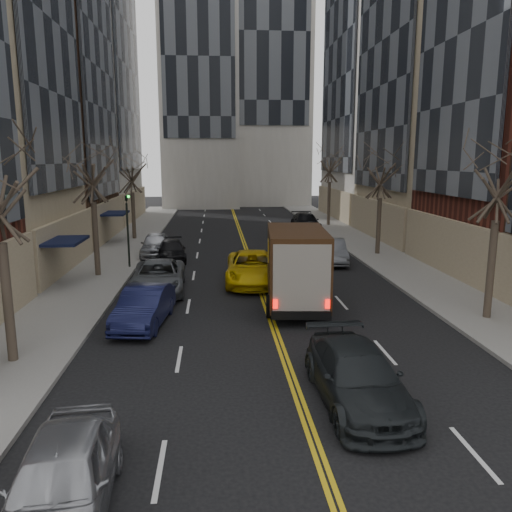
{
  "coord_description": "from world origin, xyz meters",
  "views": [
    {
      "loc": [
        -2.23,
        -7.73,
        6.54
      ],
      "look_at": [
        -0.42,
        14.27,
        2.2
      ],
      "focal_mm": 35.0,
      "sensor_mm": 36.0,
      "label": 1
    }
  ],
  "objects_px": {
    "ups_truck": "(296,267)",
    "taxi": "(252,268)",
    "observer_sedan": "(357,377)",
    "pedestrian": "(273,268)"
  },
  "relations": [
    {
      "from": "ups_truck",
      "to": "observer_sedan",
      "type": "relative_size",
      "value": 1.26
    },
    {
      "from": "ups_truck",
      "to": "pedestrian",
      "type": "height_order",
      "value": "ups_truck"
    },
    {
      "from": "ups_truck",
      "to": "pedestrian",
      "type": "distance_m",
      "value": 4.18
    },
    {
      "from": "ups_truck",
      "to": "observer_sedan",
      "type": "bearing_deg",
      "value": -83.8
    },
    {
      "from": "pedestrian",
      "to": "taxi",
      "type": "bearing_deg",
      "value": 80.33
    },
    {
      "from": "observer_sedan",
      "to": "taxi",
      "type": "distance_m",
      "value": 13.6
    },
    {
      "from": "ups_truck",
      "to": "observer_sedan",
      "type": "height_order",
      "value": "ups_truck"
    },
    {
      "from": "observer_sedan",
      "to": "taxi",
      "type": "bearing_deg",
      "value": 96.39
    },
    {
      "from": "ups_truck",
      "to": "taxi",
      "type": "bearing_deg",
      "value": 115.0
    },
    {
      "from": "observer_sedan",
      "to": "pedestrian",
      "type": "xyz_separation_m",
      "value": [
        -0.74,
        13.17,
        0.11
      ]
    }
  ]
}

